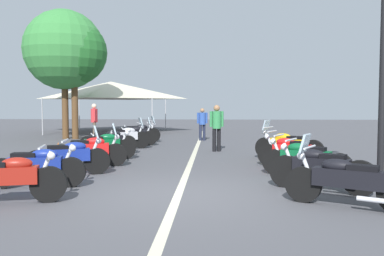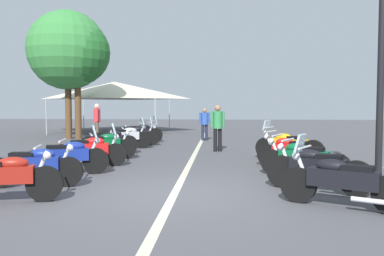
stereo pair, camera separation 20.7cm
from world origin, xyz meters
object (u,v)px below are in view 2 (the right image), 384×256
(motorcycle_left_row_1, at_px, (35,166))
(motorcycle_right_row_1, at_px, (317,168))
(traffic_cone_0, at_px, (59,153))
(bystander_2, at_px, (218,124))
(motorcycle_left_row_6, at_px, (126,137))
(event_tent, at_px, (114,90))
(motorcycle_left_row_3, at_px, (89,150))
(bystander_0, at_px, (97,119))
(motorcycle_left_row_5, at_px, (110,141))
(motorcycle_right_row_2, at_px, (303,158))
(motorcycle_right_row_0, at_px, (341,180))
(bystander_1, at_px, (205,122))
(roadside_tree_1, at_px, (67,51))
(motorcycle_left_row_0, at_px, (4,177))
(motorcycle_left_row_2, at_px, (68,156))
(motorcycle_right_row_4, at_px, (288,145))
(street_lamp_twin_globe, at_px, (382,15))
(roadside_tree_0, at_px, (77,53))
(motorcycle_left_row_4, at_px, (103,145))
(motorcycle_left_row_7, at_px, (135,135))
(motorcycle_left_row_8, at_px, (141,132))

(motorcycle_left_row_1, height_order, motorcycle_right_row_1, motorcycle_right_row_1)
(traffic_cone_0, xyz_separation_m, bystander_2, (3.13, -4.71, 0.71))
(motorcycle_left_row_6, relative_size, event_tent, 0.28)
(motorcycle_left_row_3, height_order, bystander_0, bystander_0)
(motorcycle_left_row_5, xyz_separation_m, motorcycle_right_row_2, (-4.20, -5.82, -0.01))
(motorcycle_right_row_0, height_order, bystander_1, bystander_1)
(bystander_0, xyz_separation_m, roadside_tree_1, (0.85, 1.74, 3.40))
(motorcycle_left_row_0, bearing_deg, motorcycle_left_row_5, 76.23)
(motorcycle_left_row_2, bearing_deg, motorcycle_right_row_4, 5.56)
(motorcycle_left_row_2, bearing_deg, motorcycle_right_row_1, -36.86)
(motorcycle_left_row_6, xyz_separation_m, motorcycle_right_row_1, (-7.40, -5.55, -0.01))
(bystander_1, relative_size, bystander_2, 0.91)
(motorcycle_left_row_2, height_order, motorcycle_right_row_2, motorcycle_left_row_2)
(motorcycle_right_row_0, bearing_deg, bystander_0, -27.98)
(roadside_tree_1, bearing_deg, motorcycle_left_row_2, -159.06)
(motorcycle_left_row_0, relative_size, street_lamp_twin_globe, 0.38)
(bystander_1, distance_m, roadside_tree_0, 7.29)
(motorcycle_right_row_0, bearing_deg, bystander_2, -46.22)
(motorcycle_left_row_4, relative_size, motorcycle_right_row_0, 1.06)
(motorcycle_left_row_5, relative_size, street_lamp_twin_globe, 0.38)
(motorcycle_right_row_0, bearing_deg, motorcycle_right_row_2, -60.08)
(motorcycle_left_row_4, distance_m, roadside_tree_0, 9.13)
(motorcycle_right_row_2, xyz_separation_m, roadside_tree_0, (10.24, 9.12, 3.86))
(motorcycle_right_row_0, bearing_deg, motorcycle_left_row_7, -31.45)
(motorcycle_right_row_4, bearing_deg, bystander_0, -6.13)
(motorcycle_left_row_3, bearing_deg, motorcycle_right_row_0, -49.75)
(motorcycle_left_row_5, bearing_deg, motorcycle_right_row_1, -58.32)
(motorcycle_left_row_8, bearing_deg, bystander_1, 1.27)
(motorcycle_left_row_2, bearing_deg, motorcycle_left_row_8, 67.52)
(motorcycle_left_row_7, height_order, bystander_0, bystander_0)
(bystander_0, bearing_deg, motorcycle_right_row_4, 119.44)
(motorcycle_right_row_0, height_order, motorcycle_right_row_1, motorcycle_right_row_0)
(motorcycle_right_row_0, relative_size, event_tent, 0.28)
(motorcycle_left_row_4, bearing_deg, street_lamp_twin_globe, -44.89)
(motorcycle_left_row_4, bearing_deg, bystander_2, 16.99)
(bystander_0, distance_m, roadside_tree_0, 3.58)
(motorcycle_left_row_8, bearing_deg, motorcycle_right_row_2, -77.19)
(roadside_tree_0, bearing_deg, bystander_0, -123.35)
(bystander_0, bearing_deg, street_lamp_twin_globe, 110.23)
(motorcycle_left_row_3, distance_m, motorcycle_left_row_6, 4.51)
(motorcycle_left_row_6, height_order, motorcycle_right_row_1, motorcycle_left_row_6)
(motorcycle_left_row_2, distance_m, bystander_2, 6.39)
(roadside_tree_0, bearing_deg, motorcycle_right_row_4, -128.44)
(motorcycle_right_row_4, distance_m, event_tent, 15.71)
(motorcycle_left_row_7, xyz_separation_m, bystander_2, (-1.92, -3.50, 0.54))
(motorcycle_left_row_7, bearing_deg, event_tent, 96.72)
(motorcycle_left_row_1, xyz_separation_m, street_lamp_twin_globe, (0.59, -7.15, 3.10))
(motorcycle_left_row_4, height_order, motorcycle_left_row_5, motorcycle_left_row_5)
(motorcycle_left_row_6, distance_m, motorcycle_right_row_4, 6.42)
(roadside_tree_0, bearing_deg, motorcycle_left_row_6, -141.68)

